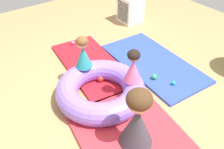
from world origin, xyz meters
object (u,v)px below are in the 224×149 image
at_px(inflatable_cushion, 101,90).
at_px(adult_seated, 138,119).
at_px(child_in_teal, 83,52).
at_px(play_ball_orange, 95,66).
at_px(child_in_pink, 133,66).
at_px(play_ball_red, 100,78).
at_px(play_ball_pink, 73,43).
at_px(play_ball_yellow, 104,71).
at_px(play_ball_green, 154,77).
at_px(storage_cube, 130,9).
at_px(play_ball_teal, 174,83).

xyz_separation_m(inflatable_cushion, adult_seated, (0.89, -0.11, 0.27)).
bearing_deg(child_in_teal, play_ball_orange, 179.53).
relative_size(inflatable_cushion, adult_seated, 1.61).
bearing_deg(adult_seated, play_ball_orange, 127.27).
bearing_deg(inflatable_cushion, child_in_pink, 57.32).
bearing_deg(play_ball_orange, adult_seated, -15.34).
distance_m(child_in_teal, play_ball_red, 0.52).
bearing_deg(play_ball_pink, play_ball_yellow, -1.84).
distance_m(inflatable_cushion, play_ball_red, 0.35).
xyz_separation_m(child_in_pink, play_ball_green, (-0.06, 0.52, -0.47)).
bearing_deg(play_ball_red, play_ball_yellow, 128.21).
xyz_separation_m(play_ball_pink, storage_cube, (-0.19, 1.56, 0.21)).
height_order(child_in_pink, play_ball_yellow, child_in_pink).
xyz_separation_m(play_ball_green, storage_cube, (-1.88, 1.06, 0.20)).
xyz_separation_m(child_in_teal, adult_seated, (1.33, -0.13, -0.13)).
distance_m(inflatable_cushion, play_ball_yellow, 0.56).
bearing_deg(play_ball_pink, play_ball_orange, -6.23).
height_order(inflatable_cushion, play_ball_teal, inflatable_cushion).
relative_size(adult_seated, play_ball_yellow, 11.93).
bearing_deg(inflatable_cushion, adult_seated, -7.31).
bearing_deg(storage_cube, inflatable_cushion, -48.93).
relative_size(inflatable_cushion, play_ball_pink, 18.15).
xyz_separation_m(play_ball_red, storage_cube, (-1.42, 1.76, 0.19)).
bearing_deg(play_ball_yellow, play_ball_green, 41.67).
bearing_deg(play_ball_yellow, child_in_teal, -93.36).
distance_m(play_ball_orange, play_ball_pink, 0.90).
bearing_deg(child_in_pink, play_ball_orange, 20.66).
xyz_separation_m(adult_seated, play_ball_yellow, (-1.31, 0.47, -0.35)).
distance_m(inflatable_cushion, child_in_teal, 0.59).
height_order(inflatable_cushion, adult_seated, adult_seated).
bearing_deg(play_ball_green, child_in_teal, -125.04).
distance_m(child_in_teal, play_ball_yellow, 0.59).
relative_size(child_in_pink, play_ball_green, 5.86).
bearing_deg(play_ball_pink, play_ball_teal, 17.89).
bearing_deg(play_ball_orange, child_in_pink, 4.98).
relative_size(play_ball_orange, play_ball_teal, 1.52).
xyz_separation_m(adult_seated, play_ball_orange, (-1.50, 0.41, -0.34)).
bearing_deg(inflatable_cushion, play_ball_teal, 66.20).
bearing_deg(play_ball_yellow, child_in_pink, 0.96).
height_order(play_ball_yellow, play_ball_teal, play_ball_yellow).
xyz_separation_m(inflatable_cushion, child_in_pink, (0.24, 0.37, 0.39)).
xyz_separation_m(play_ball_pink, play_ball_green, (1.68, 0.50, 0.01)).
xyz_separation_m(child_in_pink, play_ball_red, (-0.52, -0.18, -0.45)).
relative_size(inflatable_cushion, play_ball_red, 11.63).
relative_size(play_ball_pink, storage_cube, 0.12).
distance_m(play_ball_orange, play_ball_teal, 1.29).
height_order(adult_seated, play_ball_red, adult_seated).
height_order(inflatable_cushion, storage_cube, storage_cube).
relative_size(child_in_teal, play_ball_pink, 6.99).
height_order(play_ball_pink, storage_cube, storage_cube).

